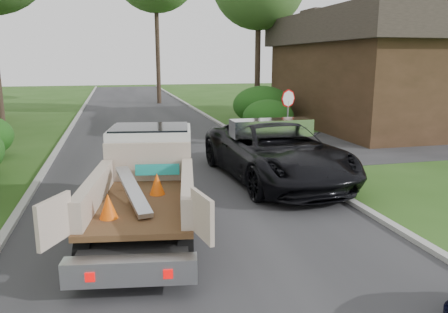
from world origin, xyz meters
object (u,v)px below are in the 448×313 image
stop_sign (288,106)px  black_pickup (276,152)px  flatbed_truck (148,174)px  house_right (386,69)px

stop_sign → black_pickup: stop_sign is taller
stop_sign → flatbed_truck: bearing=-131.2°
stop_sign → house_right: 9.37m
house_right → black_pickup: 13.98m
house_right → black_pickup: bearing=-136.5°
stop_sign → flatbed_truck: 9.54m
stop_sign → house_right: bearing=32.7°
flatbed_truck → house_right: bearing=50.0°
stop_sign → flatbed_truck: (-6.27, -7.16, -0.66)m
stop_sign → house_right: (7.80, 5.00, 1.38)m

